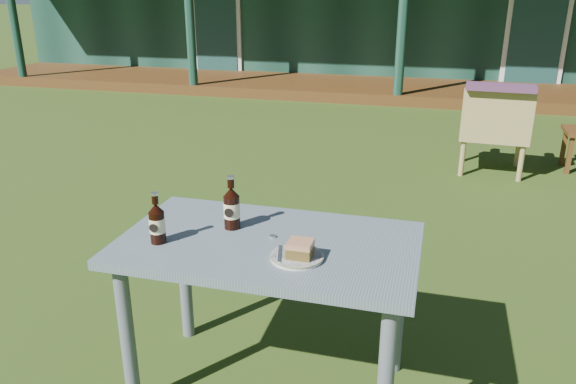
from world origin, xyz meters
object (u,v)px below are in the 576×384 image
(plate, at_px, (297,256))
(armchair_left, at_px, (495,126))
(cafe_table, at_px, (269,263))
(cake_slice, at_px, (300,249))
(cola_bottle_near, at_px, (232,207))
(cola_bottle_far, at_px, (157,223))

(plate, distance_m, armchair_left, 3.69)
(cafe_table, xyz_separation_m, armchair_left, (1.12, 3.43, -0.16))
(plate, distance_m, cake_slice, 0.04)
(cola_bottle_near, distance_m, cola_bottle_far, 0.32)
(cafe_table, height_order, cake_slice, cake_slice)
(cafe_table, bearing_deg, cola_bottle_near, 157.00)
(cafe_table, height_order, cola_bottle_near, cola_bottle_near)
(cola_bottle_near, relative_size, armchair_left, 0.28)
(plate, bearing_deg, armchair_left, 74.69)
(cake_slice, height_order, cola_bottle_near, cola_bottle_near)
(cafe_table, xyz_separation_m, cola_bottle_near, (-0.18, 0.08, 0.19))
(cafe_table, bearing_deg, cake_slice, -38.16)
(cafe_table, height_order, plate, plate)
(cafe_table, bearing_deg, plate, -39.31)
(cola_bottle_near, xyz_separation_m, cola_bottle_far, (-0.23, -0.21, -0.01))
(cola_bottle_near, bearing_deg, cake_slice, -30.77)
(armchair_left, bearing_deg, cola_bottle_far, -113.40)
(cola_bottle_far, relative_size, armchair_left, 0.26)
(armchair_left, bearing_deg, plate, -105.31)
(plate, relative_size, cola_bottle_near, 0.88)
(cake_slice, bearing_deg, cola_bottle_near, 149.23)
(cafe_table, relative_size, cola_bottle_far, 5.68)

